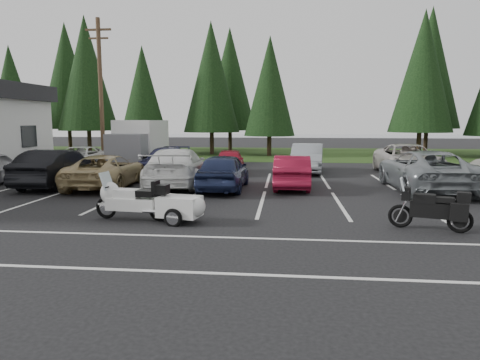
% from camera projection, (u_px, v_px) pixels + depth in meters
% --- Properties ---
extents(ground, '(120.00, 120.00, 0.00)m').
position_uv_depth(ground, '(245.00, 209.00, 13.98)').
color(ground, black).
rests_on(ground, ground).
extents(grass_strip, '(80.00, 16.00, 0.01)m').
position_uv_depth(grass_strip, '(270.00, 154.00, 37.62)').
color(grass_strip, '#213C13').
rests_on(grass_strip, ground).
extents(lake_water, '(70.00, 50.00, 0.02)m').
position_uv_depth(lake_water, '(302.00, 139.00, 67.74)').
color(lake_water, slate).
rests_on(lake_water, ground).
extents(utility_pole, '(1.60, 0.26, 9.00)m').
position_uv_depth(utility_pole, '(101.00, 91.00, 26.19)').
color(utility_pole, '#473321').
rests_on(utility_pole, ground).
extents(box_truck, '(2.40, 5.60, 2.90)m').
position_uv_depth(box_truck, '(137.00, 143.00, 26.92)').
color(box_truck, silver).
rests_on(box_truck, ground).
extents(stall_markings, '(32.00, 16.00, 0.01)m').
position_uv_depth(stall_markings, '(250.00, 198.00, 15.95)').
color(stall_markings, silver).
rests_on(stall_markings, ground).
extents(conifer_1, '(3.96, 3.96, 9.22)m').
position_uv_depth(conifer_1, '(11.00, 91.00, 36.40)').
color(conifer_1, '#332316').
rests_on(conifer_1, ground).
extents(conifer_2, '(5.10, 5.10, 11.89)m').
position_uv_depth(conifer_2, '(86.00, 73.00, 37.14)').
color(conifer_2, '#332316').
rests_on(conifer_2, ground).
extents(conifer_3, '(3.87, 3.87, 9.02)m').
position_uv_depth(conifer_3, '(143.00, 92.00, 35.42)').
color(conifer_3, '#332316').
rests_on(conifer_3, ground).
extents(conifer_4, '(4.80, 4.80, 11.17)m').
position_uv_depth(conifer_4, '(211.00, 77.00, 36.16)').
color(conifer_4, '#332316').
rests_on(conifer_4, ground).
extents(conifer_5, '(4.14, 4.14, 9.63)m').
position_uv_depth(conifer_5, '(270.00, 86.00, 34.48)').
color(conifer_5, '#332316').
rests_on(conifer_5, ground).
extents(conifer_6, '(4.93, 4.93, 11.48)m').
position_uv_depth(conifer_6, '(423.00, 71.00, 33.58)').
color(conifer_6, '#332316').
rests_on(conifer_6, ground).
extents(conifer_back_a, '(5.28, 5.28, 12.30)m').
position_uv_depth(conifer_back_a, '(67.00, 76.00, 41.66)').
color(conifer_back_a, '#332316').
rests_on(conifer_back_a, ground).
extents(conifer_back_b, '(4.97, 4.97, 11.58)m').
position_uv_depth(conifer_back_b, '(230.00, 79.00, 40.55)').
color(conifer_back_b, '#332316').
rests_on(conifer_back_b, ground).
extents(conifer_back_c, '(5.50, 5.50, 12.81)m').
position_uv_depth(conifer_back_c, '(430.00, 68.00, 37.90)').
color(conifer_back_c, '#332316').
rests_on(conifer_back_c, ground).
extents(car_near_1, '(1.87, 4.99, 1.63)m').
position_uv_depth(car_near_1, '(57.00, 168.00, 18.71)').
color(car_near_1, black).
rests_on(car_near_1, ground).
extents(car_near_2, '(2.72, 5.27, 1.42)m').
position_uv_depth(car_near_2, '(106.00, 171.00, 18.42)').
color(car_near_2, tan).
rests_on(car_near_2, ground).
extents(car_near_3, '(2.83, 5.92, 1.66)m').
position_uv_depth(car_near_3, '(177.00, 167.00, 18.83)').
color(car_near_3, white).
rests_on(car_near_3, ground).
extents(car_near_4, '(1.88, 4.53, 1.53)m').
position_uv_depth(car_near_4, '(223.00, 171.00, 17.82)').
color(car_near_4, '#1C2547').
rests_on(car_near_4, ground).
extents(car_near_5, '(1.54, 4.28, 1.40)m').
position_uv_depth(car_near_5, '(292.00, 172.00, 18.32)').
color(car_near_5, maroon).
rests_on(car_near_5, ground).
extents(car_near_6, '(2.80, 6.03, 1.67)m').
position_uv_depth(car_near_6, '(425.00, 171.00, 17.53)').
color(car_near_6, gray).
rests_on(car_near_6, ground).
extents(car_far_0, '(2.38, 4.92, 1.35)m').
position_uv_depth(car_far_0, '(79.00, 158.00, 25.24)').
color(car_far_0, white).
rests_on(car_far_0, ground).
extents(car_far_1, '(2.18, 4.78, 1.36)m').
position_uv_depth(car_far_1, '(165.00, 160.00, 24.17)').
color(car_far_1, '#181A3E').
rests_on(car_far_1, ground).
extents(car_far_2, '(1.84, 3.98, 1.32)m').
position_uv_depth(car_far_2, '(229.00, 161.00, 23.46)').
color(car_far_2, maroon).
rests_on(car_far_2, ground).
extents(car_far_3, '(2.09, 4.93, 1.58)m').
position_uv_depth(car_far_3, '(307.00, 158.00, 23.87)').
color(car_far_3, gray).
rests_on(car_far_3, ground).
extents(car_far_4, '(2.78, 5.90, 1.63)m').
position_uv_depth(car_far_4, '(408.00, 159.00, 22.81)').
color(car_far_4, '#BAB2AB').
rests_on(car_far_4, ground).
extents(touring_motorcycle, '(2.61, 1.04, 1.41)m').
position_uv_depth(touring_motorcycle, '(132.00, 196.00, 12.36)').
color(touring_motorcycle, silver).
rests_on(touring_motorcycle, ground).
extents(cargo_trailer, '(1.81, 1.23, 0.77)m').
position_uv_depth(cargo_trailer, '(180.00, 209.00, 12.04)').
color(cargo_trailer, white).
rests_on(cargo_trailer, ground).
extents(adventure_motorcycle, '(2.41, 1.45, 1.39)m').
position_uv_depth(adventure_motorcycle, '(430.00, 204.00, 11.17)').
color(adventure_motorcycle, black).
rests_on(adventure_motorcycle, ground).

